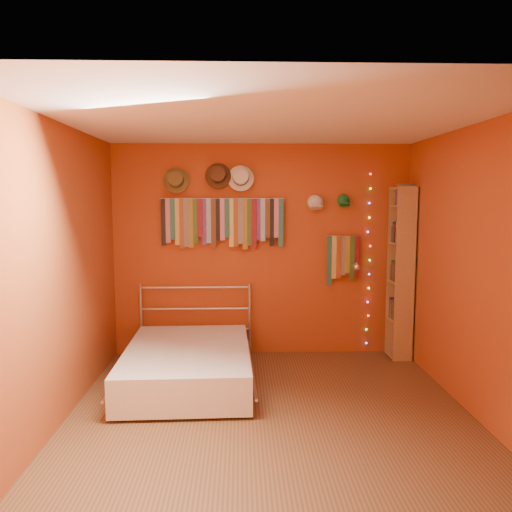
{
  "coord_description": "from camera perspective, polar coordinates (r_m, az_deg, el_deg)",
  "views": [
    {
      "loc": [
        -0.25,
        -4.15,
        1.87
      ],
      "look_at": [
        -0.09,
        0.9,
        1.28
      ],
      "focal_mm": 35.0,
      "sensor_mm": 36.0,
      "label": 1
    }
  ],
  "objects": [
    {
      "name": "bed",
      "position": [
        5.19,
        -7.8,
        -12.15
      ],
      "size": [
        1.36,
        1.82,
        0.87
      ],
      "rotation": [
        0.0,
        0.0,
        0.03
      ],
      "color": "#B9B9BE",
      "rests_on": "ground"
    },
    {
      "name": "reading_lamp",
      "position": [
        5.85,
        11.36,
        -1.2
      ],
      "size": [
        0.08,
        0.33,
        0.1
      ],
      "color": "#B9B9BE",
      "rests_on": "back_wall"
    },
    {
      "name": "left_wall",
      "position": [
        4.45,
        -21.46,
        -1.84
      ],
      "size": [
        0.02,
        3.5,
        2.5
      ],
      "primitive_type": "cube",
      "color": "#913C17",
      "rests_on": "ground"
    },
    {
      "name": "bookshelf",
      "position": [
        6.05,
        16.61,
        -1.74
      ],
      "size": [
        0.25,
        0.34,
        2.0
      ],
      "color": "#906141",
      "rests_on": "ground"
    },
    {
      "name": "fedora_brown",
      "position": [
        5.81,
        -4.38,
        9.21
      ],
      "size": [
        0.3,
        0.16,
        0.3
      ],
      "rotation": [
        1.36,
        0.0,
        0.0
      ],
      "color": "#472D19",
      "rests_on": "back_wall"
    },
    {
      "name": "back_wall",
      "position": [
        5.94,
        0.63,
        0.64
      ],
      "size": [
        3.5,
        0.02,
        2.5
      ],
      "primitive_type": "cube",
      "color": "#913C17",
      "rests_on": "ground"
    },
    {
      "name": "cap_green",
      "position": [
        5.97,
        9.98,
        6.26
      ],
      "size": [
        0.16,
        0.2,
        0.16
      ],
      "color": "#19712E",
      "rests_on": "back_wall"
    },
    {
      "name": "fedora_olive",
      "position": [
        5.85,
        -9.16,
        8.63
      ],
      "size": [
        0.3,
        0.16,
        0.3
      ],
      "rotation": [
        1.36,
        0.0,
        0.0
      ],
      "color": "brown",
      "rests_on": "back_wall"
    },
    {
      "name": "cap_white",
      "position": [
        5.91,
        6.8,
        6.06
      ],
      "size": [
        0.18,
        0.23,
        0.18
      ],
      "color": "silver",
      "rests_on": "back_wall"
    },
    {
      "name": "small_tie_rack",
      "position": [
        6.0,
        9.89,
        -0.06
      ],
      "size": [
        0.4,
        0.03,
        0.59
      ],
      "color": "#B9B9BE",
      "rests_on": "back_wall"
    },
    {
      "name": "right_wall",
      "position": [
        4.65,
        23.73,
        -1.6
      ],
      "size": [
        0.02,
        3.5,
        2.5
      ],
      "primitive_type": "cube",
      "color": "#913C17",
      "rests_on": "ground"
    },
    {
      "name": "ceiling",
      "position": [
        4.2,
        1.7,
        15.25
      ],
      "size": [
        3.5,
        3.5,
        0.02
      ],
      "primitive_type": "cube",
      "color": "white",
      "rests_on": "back_wall"
    },
    {
      "name": "tie_rack",
      "position": [
        5.84,
        -3.88,
        4.06
      ],
      "size": [
        1.45,
        0.03,
        0.6
      ],
      "color": "#B9B9BE",
      "rests_on": "back_wall"
    },
    {
      "name": "ground",
      "position": [
        4.56,
        1.59,
        -17.6
      ],
      "size": [
        3.5,
        3.5,
        0.0
      ],
      "primitive_type": "plane",
      "color": "#52361C",
      "rests_on": "ground"
    },
    {
      "name": "fairy_lights",
      "position": [
        6.1,
        12.76,
        -0.47
      ],
      "size": [
        0.06,
        0.02,
        2.06
      ],
      "color": "#FF3333",
      "rests_on": "back_wall"
    },
    {
      "name": "fedora_white",
      "position": [
        5.8,
        -1.76,
        8.97
      ],
      "size": [
        0.3,
        0.16,
        0.3
      ],
      "rotation": [
        1.36,
        0.0,
        0.0
      ],
      "color": "silver",
      "rests_on": "back_wall"
    }
  ]
}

